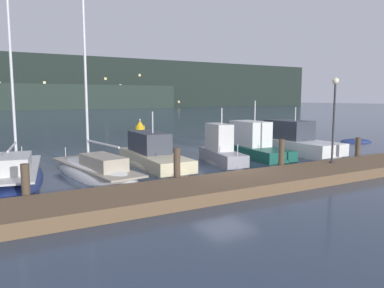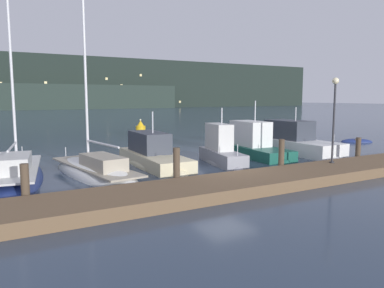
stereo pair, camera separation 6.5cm
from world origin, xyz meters
The scene contains 16 objects.
ground_plane centered at (0.00, 0.00, 0.00)m, with size 400.00×400.00×0.00m, color #2D3D51.
dock centered at (0.00, -2.29, 0.23)m, with size 26.75×2.80×0.45m, color brown.
mooring_pile_0 centered at (-8.56, -0.64, 0.73)m, with size 0.28×0.28×1.47m, color #4C3D2D.
mooring_pile_1 centered at (-2.85, -0.64, 0.81)m, with size 0.28×0.28×1.62m, color #4C3D2D.
mooring_pile_2 centered at (2.85, -0.64, 0.83)m, with size 0.28×0.28×1.66m, color #4C3D2D.
mooring_pile_3 centered at (8.56, -0.64, 0.72)m, with size 0.28×0.28×1.44m, color #4C3D2D.
sailboat_berth_1 centered at (-8.52, 3.81, 0.15)m, with size 3.52×8.43×12.19m.
sailboat_berth_2 centered at (-5.23, 3.07, 0.10)m, with size 3.14×8.50×10.36m.
motorboat_berth_3 centered at (-1.67, 4.42, 0.26)m, with size 2.37×7.17×3.61m.
motorboat_berth_4 centered at (1.83, 3.02, 0.44)m, with size 2.20×4.84×3.56m.
motorboat_berth_5 centered at (5.08, 4.16, 0.37)m, with size 2.68×6.41×4.08m.
motorboat_berth_6 centered at (8.31, 3.94, 0.42)m, with size 2.54×7.10×3.55m.
channel_buoy centered at (3.07, 18.14, 0.61)m, with size 1.34×1.34×1.70m.
dock_lamppost centered at (5.28, -1.62, 3.22)m, with size 0.32×0.32×4.17m.
hillside_backdrop centered at (-3.07, 118.26, 7.96)m, with size 240.00×23.00×17.30m.
rowboat_adrift centered at (17.30, 5.93, 0.00)m, with size 2.56×2.20×0.56m.
Camera 2 is at (-9.74, -14.07, 3.66)m, focal length 35.00 mm.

